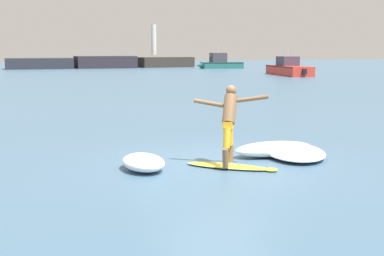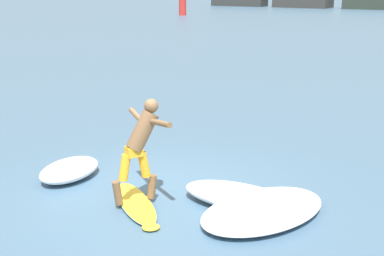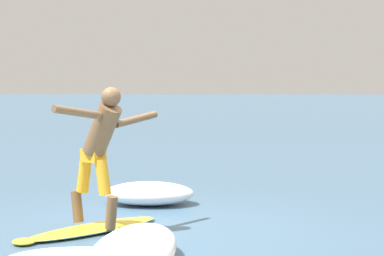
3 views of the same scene
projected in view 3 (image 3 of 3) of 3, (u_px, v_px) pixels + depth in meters
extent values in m
plane|color=#436582|center=(148.00, 233.00, 7.86)|extent=(200.00, 200.00, 0.00)
ellipsoid|color=yellow|center=(94.00, 228.00, 7.93)|extent=(1.72, 1.67, 0.07)
ellipsoid|color=yellow|center=(24.00, 242.00, 7.27)|extent=(0.38, 0.38, 0.06)
ellipsoid|color=#2870B2|center=(94.00, 228.00, 7.93)|extent=(1.73, 1.68, 0.03)
cone|color=black|center=(142.00, 227.00, 8.47)|extent=(0.07, 0.07, 0.14)
cone|color=black|center=(128.00, 226.00, 8.48)|extent=(0.07, 0.07, 0.14)
cone|color=black|center=(141.00, 230.00, 8.28)|extent=(0.07, 0.07, 0.14)
cylinder|color=brown|center=(111.00, 213.00, 7.72)|extent=(0.21, 0.22, 0.41)
cylinder|color=gold|center=(103.00, 177.00, 7.78)|extent=(0.25, 0.27, 0.45)
cylinder|color=brown|center=(77.00, 206.00, 8.11)|extent=(0.21, 0.22, 0.41)
cylinder|color=gold|center=(84.00, 175.00, 7.99)|extent=(0.25, 0.27, 0.45)
cube|color=gold|center=(93.00, 155.00, 7.87)|extent=(0.31, 0.33, 0.16)
cylinder|color=brown|center=(102.00, 130.00, 7.75)|extent=(0.56, 0.62, 0.70)
sphere|color=brown|center=(111.00, 97.00, 7.62)|extent=(0.23, 0.23, 0.23)
cylinder|color=brown|center=(136.00, 119.00, 8.05)|extent=(0.61, 0.50, 0.21)
cylinder|color=brown|center=(78.00, 112.00, 7.28)|extent=(0.61, 0.48, 0.20)
ellipsoid|color=white|center=(134.00, 251.00, 6.31)|extent=(2.06, 0.92, 0.36)
ellipsoid|color=white|center=(149.00, 193.00, 9.67)|extent=(0.86, 1.36, 0.34)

